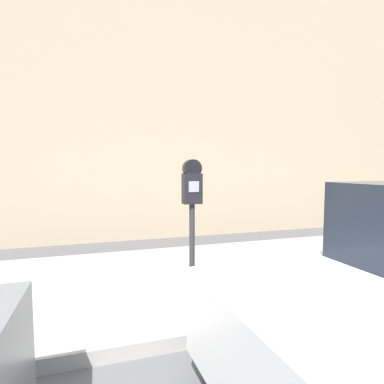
# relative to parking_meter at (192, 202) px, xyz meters

# --- Properties ---
(sidewalk) EXTENTS (24.00, 2.80, 0.13)m
(sidewalk) POSITION_rel_parking_meter_xyz_m (-0.25, 0.93, -1.15)
(sidewalk) COLOR #9E9B96
(sidewalk) RESTS_ON ground_plane
(building_facade) EXTENTS (24.00, 0.30, 6.61)m
(building_facade) POSITION_rel_parking_meter_xyz_m (-0.25, 3.78, 2.08)
(building_facade) COLOR tan
(building_facade) RESTS_ON ground_plane
(parking_meter) EXTENTS (0.19, 0.12, 1.51)m
(parking_meter) POSITION_rel_parking_meter_xyz_m (0.00, 0.00, 0.00)
(parking_meter) COLOR #2D2D30
(parking_meter) RESTS_ON sidewalk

